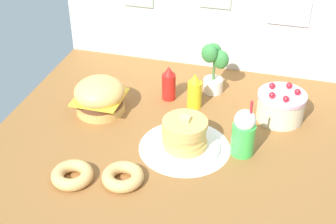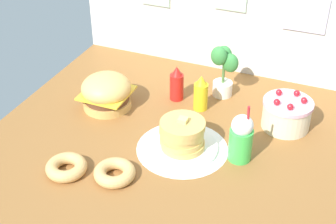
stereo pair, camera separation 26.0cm
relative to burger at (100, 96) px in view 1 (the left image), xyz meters
name	(u,v)px [view 1 (the left image)]	position (x,y,z in m)	size (l,w,h in m)	color
ground_plane	(174,146)	(0.51, -0.21, -0.11)	(2.04, 1.89, 0.02)	brown
back_wall	(212,7)	(0.51, 0.73, 0.33)	(2.04, 0.04, 0.86)	beige
doily_mat	(184,147)	(0.57, -0.22, -0.10)	(0.49, 0.49, 0.00)	white
burger	(100,96)	(0.00, 0.00, 0.00)	(0.30, 0.30, 0.21)	#DBA859
pancake_stack	(184,136)	(0.57, -0.22, -0.02)	(0.38, 0.38, 0.20)	white
layer_cake	(281,106)	(1.04, 0.20, -0.02)	(0.28, 0.28, 0.20)	beige
ketchup_bottle	(169,84)	(0.36, 0.24, 0.00)	(0.09, 0.09, 0.22)	red
mustard_bottle	(195,92)	(0.53, 0.19, 0.00)	(0.09, 0.09, 0.22)	yellow
cream_soda_cup	(244,133)	(0.88, -0.18, 0.03)	(0.12, 0.12, 0.34)	green
donut_pink_glaze	(72,175)	(0.10, -0.62, -0.07)	(0.21, 0.21, 0.06)	tan
donut_chocolate	(123,176)	(0.34, -0.56, -0.07)	(0.21, 0.21, 0.06)	tan
potted_plant	(214,66)	(0.60, 0.40, 0.08)	(0.17, 0.13, 0.34)	white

